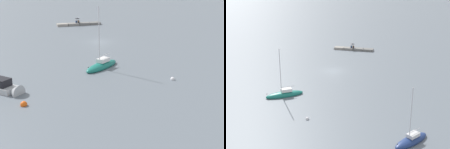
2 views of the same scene
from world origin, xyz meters
TOP-DOWN VIEW (x-y plane):
  - ground_plane at (0.00, 0.00)m, footprint 500.00×500.00m
  - seawall_pier at (0.00, -19.24)m, footprint 10.54×1.92m
  - person_seated_brown_left at (0.05, -19.17)m, footprint 0.42×0.62m
  - person_seated_blue_right at (0.61, -19.13)m, footprint 0.42×0.62m
  - umbrella_open_black at (0.34, -19.27)m, footprint 1.15×1.15m
  - sailboat_teal_mid at (4.02, 15.71)m, footprint 6.13×5.45m
  - motorboat_grey_near at (16.58, 20.83)m, footprint 5.31×5.46m
  - mooring_buoy_near at (14.63, 25.42)m, footprint 0.68×0.68m
  - mooring_buoy_mid at (-2.82, 22.98)m, footprint 0.52×0.52m

SIDE VIEW (x-z plane):
  - ground_plane at x=0.00m, z-range 0.00..0.00m
  - mooring_buoy_mid at x=-2.82m, z-range -0.17..0.35m
  - mooring_buoy_near at x=14.63m, z-range -0.22..0.46m
  - seawall_pier at x=0.00m, z-range 0.00..0.58m
  - sailboat_teal_mid at x=4.02m, z-range -4.00..4.63m
  - motorboat_grey_near at x=16.58m, z-range -1.29..1.98m
  - person_seated_brown_left at x=0.05m, z-range 0.46..1.19m
  - person_seated_blue_right at x=0.61m, z-range 0.46..1.19m
  - umbrella_open_black at x=0.34m, z-range 1.05..2.30m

